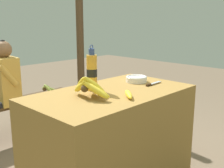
% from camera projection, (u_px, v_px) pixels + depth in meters
% --- Properties ---
extents(market_counter, '(1.27, 0.71, 0.79)m').
position_uv_depth(market_counter, '(111.00, 140.00, 2.19)').
color(market_counter, olive).
rests_on(market_counter, ground_plane).
extents(banana_bunch_ripe, '(0.21, 0.36, 0.17)m').
position_uv_depth(banana_bunch_ripe, '(90.00, 87.00, 1.91)').
color(banana_bunch_ripe, '#4C381E').
rests_on(banana_bunch_ripe, market_counter).
extents(serving_bowl, '(0.18, 0.18, 0.05)m').
position_uv_depth(serving_bowl, '(136.00, 79.00, 2.41)').
color(serving_bowl, white).
rests_on(serving_bowl, market_counter).
extents(water_bottle, '(0.08, 0.08, 0.35)m').
position_uv_depth(water_bottle, '(92.00, 72.00, 2.11)').
color(water_bottle, gold).
rests_on(water_bottle, market_counter).
extents(loose_banana_front, '(0.16, 0.18, 0.04)m').
position_uv_depth(loose_banana_front, '(129.00, 94.00, 1.94)').
color(loose_banana_front, yellow).
rests_on(loose_banana_front, market_counter).
extents(knife, '(0.20, 0.04, 0.02)m').
position_uv_depth(knife, '(151.00, 84.00, 2.30)').
color(knife, '#BCBCC1').
rests_on(knife, market_counter).
extents(wooden_bench, '(1.57, 0.32, 0.43)m').
position_uv_depth(wooden_bench, '(12.00, 108.00, 3.10)').
color(wooden_bench, '#4C3823').
rests_on(wooden_bench, ground_plane).
extents(seated_vendor, '(0.43, 0.41, 1.11)m').
position_uv_depth(seated_vendor, '(2.00, 85.00, 2.95)').
color(seated_vendor, '#232328').
rests_on(seated_vendor, ground_plane).
extents(banana_bunch_green, '(0.18, 0.29, 0.14)m').
position_uv_depth(banana_bunch_green, '(47.00, 89.00, 3.39)').
color(banana_bunch_green, '#4C381E').
rests_on(banana_bunch_green, wooden_bench).
extents(support_post_far, '(0.11, 0.11, 2.33)m').
position_uv_depth(support_post_far, '(80.00, 30.00, 4.01)').
color(support_post_far, '#4C3823').
rests_on(support_post_far, ground_plane).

